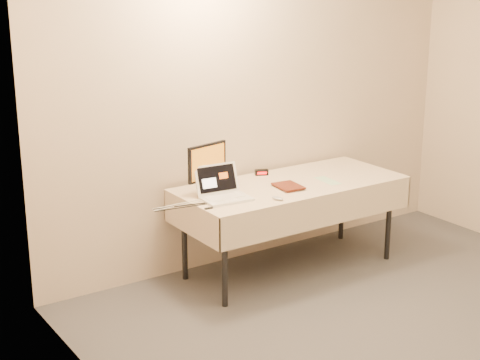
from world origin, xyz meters
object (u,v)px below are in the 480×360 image
book (279,175)px  monitor (207,164)px  laptop (222,190)px  table (291,190)px

book → monitor: bearing=161.1°
laptop → table: bearing=7.4°
monitor → table: bearing=-23.7°
monitor → book: size_ratio=1.59×
table → book: (-0.19, -0.09, 0.18)m
table → laptop: size_ratio=5.00×
table → laptop: laptop is taller
laptop → monitor: bearing=104.0°
monitor → book: bearing=-37.2°
laptop → monitor: (-0.03, 0.17, 0.17)m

